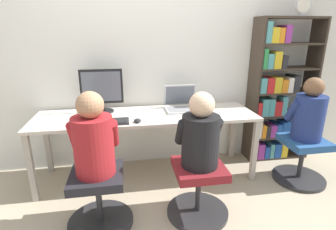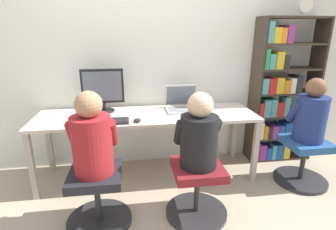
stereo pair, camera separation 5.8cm
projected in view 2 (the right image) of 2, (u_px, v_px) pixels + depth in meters
name	position (u px, v px, depth m)	size (l,w,h in m)	color
ground_plane	(151.00, 191.00, 2.60)	(14.00, 14.00, 0.00)	tan
wall_back	(143.00, 52.00, 2.87)	(10.00, 0.05, 2.60)	silver
desk	(147.00, 120.00, 2.71)	(2.24, 0.64, 0.70)	beige
desktop_monitor	(103.00, 91.00, 2.72)	(0.43, 0.21, 0.45)	black
laptop	(182.00, 105.00, 2.83)	(0.36, 0.31, 0.26)	#B7B7BC
keyboard	(105.00, 121.00, 2.44)	(0.45, 0.17, 0.03)	#232326
computer_mouse_by_keyboard	(137.00, 120.00, 2.47)	(0.07, 0.09, 0.03)	black
office_chair_left	(98.00, 197.00, 2.11)	(0.53, 0.53, 0.47)	#262628
office_chair_right	(197.00, 190.00, 2.21)	(0.53, 0.53, 0.47)	#262628
person_at_monitor	(92.00, 138.00, 1.96)	(0.37, 0.32, 0.64)	maroon
person_at_laptop	(199.00, 135.00, 2.06)	(0.37, 0.31, 0.61)	black
bookshelf	(278.00, 98.00, 3.06)	(0.75, 0.27, 1.67)	#382D23
desk_clock	(306.00, 5.00, 2.71)	(0.18, 0.03, 0.20)	#B2B2B7
office_chair_side	(303.00, 161.00, 2.70)	(0.53, 0.53, 0.47)	#262628
person_near_shelf	(311.00, 114.00, 2.55)	(0.35, 0.31, 0.63)	navy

